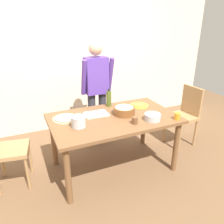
# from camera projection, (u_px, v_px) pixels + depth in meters

# --- Properties ---
(ground) EXTENTS (8.00, 8.00, 0.00)m
(ground) POSITION_uv_depth(u_px,v_px,m) (113.00, 166.00, 3.11)
(ground) COLOR brown
(wall_back) EXTENTS (5.60, 0.10, 2.60)m
(wall_back) POSITION_uv_depth(u_px,v_px,m) (76.00, 56.00, 3.96)
(wall_back) COLOR beige
(wall_back) RESTS_ON ground
(dining_table) EXTENTS (1.60, 0.96, 0.76)m
(dining_table) POSITION_uv_depth(u_px,v_px,m) (114.00, 123.00, 2.85)
(dining_table) COLOR brown
(dining_table) RESTS_ON ground
(person_cook) EXTENTS (0.49, 0.25, 1.62)m
(person_cook) POSITION_uv_depth(u_px,v_px,m) (97.00, 88.00, 3.41)
(person_cook) COLOR #2D2D38
(person_cook) RESTS_ON ground
(chair_wooden_left) EXTENTS (0.46, 0.46, 0.95)m
(chair_wooden_left) POSITION_uv_depth(u_px,v_px,m) (3.00, 146.00, 2.59)
(chair_wooden_left) COLOR #A37A4C
(chair_wooden_left) RESTS_ON ground
(chair_wooden_right) EXTENTS (0.43, 0.43, 0.95)m
(chair_wooden_right) POSITION_uv_depth(u_px,v_px,m) (185.00, 112.00, 3.52)
(chair_wooden_right) COLOR #A37A4C
(chair_wooden_right) RESTS_ON ground
(pizza_raw_on_board) EXTENTS (0.32, 0.32, 0.02)m
(pizza_raw_on_board) POSITION_uv_depth(u_px,v_px,m) (65.00, 118.00, 2.76)
(pizza_raw_on_board) COLOR beige
(pizza_raw_on_board) RESTS_ON dining_table
(plate_with_slice) EXTENTS (0.26, 0.26, 0.02)m
(plate_with_slice) POSITION_uv_depth(u_px,v_px,m) (139.00, 105.00, 3.17)
(plate_with_slice) COLOR gold
(plate_with_slice) RESTS_ON dining_table
(popcorn_bowl) EXTENTS (0.28, 0.28, 0.11)m
(popcorn_bowl) POSITION_uv_depth(u_px,v_px,m) (124.00, 110.00, 2.88)
(popcorn_bowl) COLOR brown
(popcorn_bowl) RESTS_ON dining_table
(mixing_bowl_steel) EXTENTS (0.20, 0.20, 0.08)m
(mixing_bowl_steel) POSITION_uv_depth(u_px,v_px,m) (153.00, 117.00, 2.72)
(mixing_bowl_steel) COLOR #B7B7BC
(mixing_bowl_steel) RESTS_ON dining_table
(olive_oil_bottle) EXTENTS (0.07, 0.07, 0.26)m
(olive_oil_bottle) POSITION_uv_depth(u_px,v_px,m) (109.00, 99.00, 3.13)
(olive_oil_bottle) COLOR #47561E
(olive_oil_bottle) RESTS_ON dining_table
(steel_pot) EXTENTS (0.17, 0.17, 0.13)m
(steel_pot) POSITION_uv_depth(u_px,v_px,m) (78.00, 121.00, 2.54)
(steel_pot) COLOR #B7B7BC
(steel_pot) RESTS_ON dining_table
(cup_orange) EXTENTS (0.07, 0.07, 0.08)m
(cup_orange) POSITION_uv_depth(u_px,v_px,m) (177.00, 116.00, 2.74)
(cup_orange) COLOR orange
(cup_orange) RESTS_ON dining_table
(cup_small_brown) EXTENTS (0.07, 0.07, 0.08)m
(cup_small_brown) POSITION_uv_depth(u_px,v_px,m) (135.00, 120.00, 2.62)
(cup_small_brown) COLOR brown
(cup_small_brown) RESTS_ON dining_table
(cutting_board_white) EXTENTS (0.31, 0.23, 0.01)m
(cutting_board_white) POSITION_uv_depth(u_px,v_px,m) (96.00, 114.00, 2.89)
(cutting_board_white) COLOR white
(cutting_board_white) RESTS_ON dining_table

